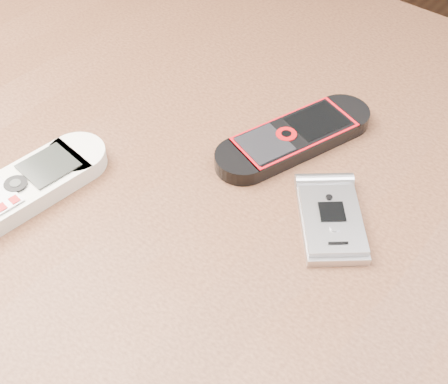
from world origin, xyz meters
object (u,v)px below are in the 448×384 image
at_px(nokia_black_red, 295,137).
at_px(table, 220,269).
at_px(nokia_white, 24,187).
at_px(motorola_razr, 331,219).

bearing_deg(nokia_black_red, table, -77.55).
distance_m(nokia_white, nokia_black_red, 0.25).
bearing_deg(table, nokia_white, -142.44).
bearing_deg(nokia_black_red, motorola_razr, -19.79).
distance_m(table, nokia_white, 0.20).
distance_m(table, motorola_razr, 0.15).
bearing_deg(nokia_black_red, nokia_white, -106.81).
height_order(nokia_black_red, motorola_razr, nokia_black_red).
xyz_separation_m(nokia_white, motorola_razr, (0.23, 0.14, -0.00)).
distance_m(nokia_black_red, motorola_razr, 0.10).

